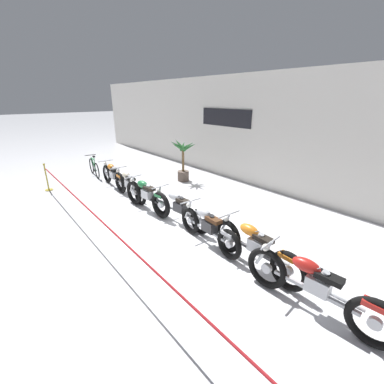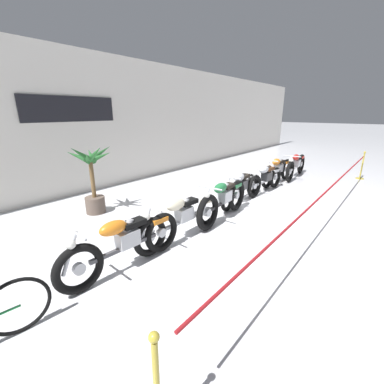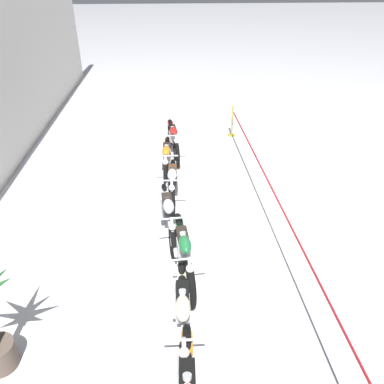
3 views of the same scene
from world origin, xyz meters
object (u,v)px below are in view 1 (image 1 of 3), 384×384
motorcycle_silver_4 (208,227)px  motorcycle_orange_5 (255,247)px  motorcycle_red_6 (314,287)px  potted_palm_left_of_row (183,160)px  motorcycle_green_2 (146,196)px  stanchion_far_left (77,203)px  bicycle (94,168)px  motorcycle_orange_0 (113,176)px  motorcycle_silver_3 (179,208)px  motorcycle_cream_1 (129,185)px

motorcycle_silver_4 → motorcycle_orange_5: size_ratio=0.91×
motorcycle_silver_4 → motorcycle_red_6: 2.60m
potted_palm_left_of_row → motorcycle_green_2: bearing=-58.1°
motorcycle_silver_4 → stanchion_far_left: stanchion_far_left is taller
motorcycle_green_2 → stanchion_far_left: 2.00m
motorcycle_silver_4 → bicycle: bicycle is taller
motorcycle_orange_0 → motorcycle_silver_3: bearing=2.3°
motorcycle_silver_4 → stanchion_far_left: 3.51m
motorcycle_green_2 → motorcycle_silver_4: motorcycle_green_2 is taller
motorcycle_red_6 → stanchion_far_left: (-5.39, -2.02, 0.25)m
motorcycle_cream_1 → motorcycle_silver_3: bearing=3.7°
motorcycle_silver_3 → stanchion_far_left: size_ratio=0.22×
bicycle → motorcycle_silver_3: bearing=1.8°
motorcycle_cream_1 → motorcycle_silver_4: size_ratio=1.12×
motorcycle_green_2 → motorcycle_red_6: (5.27, 0.04, 0.00)m
motorcycle_orange_0 → motorcycle_silver_4: 5.41m
motorcycle_green_2 → motorcycle_orange_5: bearing=3.7°
motorcycle_green_2 → potted_palm_left_of_row: size_ratio=1.26×
motorcycle_red_6 → potted_palm_left_of_row: (-6.97, 2.70, 0.43)m
motorcycle_orange_0 → motorcycle_orange_5: motorcycle_orange_5 is taller
motorcycle_orange_0 → motorcycle_silver_3: (4.06, 0.16, -0.01)m
motorcycle_silver_3 → potted_palm_left_of_row: bearing=140.7°
motorcycle_orange_0 → motorcycle_red_6: bearing=-0.5°
motorcycle_red_6 → stanchion_far_left: size_ratio=0.24×
stanchion_far_left → motorcycle_orange_0: bearing=141.5°
motorcycle_cream_1 → stanchion_far_left: size_ratio=0.23×
motorcycle_green_2 → motorcycle_red_6: motorcycle_green_2 is taller
motorcycle_cream_1 → potted_palm_left_of_row: (-0.33, 2.65, 0.45)m
motorcycle_silver_4 → motorcycle_orange_5: motorcycle_orange_5 is taller
motorcycle_cream_1 → motorcycle_red_6: motorcycle_red_6 is taller
motorcycle_silver_4 → motorcycle_orange_5: 1.27m
motorcycle_silver_3 → motorcycle_orange_5: (2.61, -0.01, 0.02)m
motorcycle_green_2 → motorcycle_silver_3: (1.32, 0.26, -0.02)m
motorcycle_silver_3 → potted_palm_left_of_row: potted_palm_left_of_row is taller
motorcycle_orange_5 → stanchion_far_left: (-4.05, -2.23, 0.26)m
motorcycle_orange_5 → motorcycle_cream_1: bearing=-178.2°
motorcycle_red_6 → bicycle: bearing=179.8°
motorcycle_orange_5 → motorcycle_red_6: 1.35m
motorcycle_orange_0 → motorcycle_green_2: motorcycle_green_2 is taller
motorcycle_cream_1 → motorcycle_red_6: (6.64, -0.05, 0.03)m
motorcycle_cream_1 → motorcycle_red_6: 6.64m
motorcycle_red_6 → potted_palm_left_of_row: bearing=158.8°
motorcycle_red_6 → motorcycle_orange_0: bearing=179.5°
motorcycle_silver_4 → motorcycle_cream_1: bearing=-179.4°
motorcycle_orange_0 → stanchion_far_left: bearing=-38.5°
motorcycle_silver_3 → motorcycle_cream_1: bearing=-176.3°
stanchion_far_left → motorcycle_red_6: bearing=20.6°
motorcycle_orange_5 → motorcycle_red_6: (1.34, -0.21, 0.01)m
stanchion_far_left → motorcycle_orange_5: bearing=28.9°
bicycle → stanchion_far_left: bearing=-23.7°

